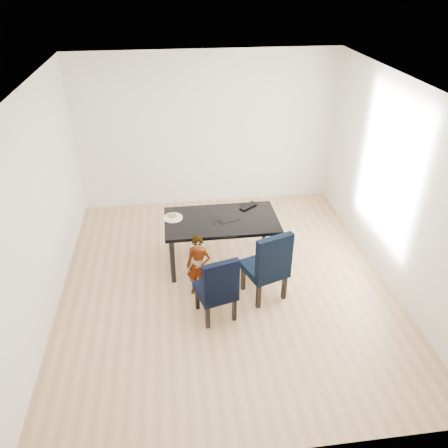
{
  "coord_description": "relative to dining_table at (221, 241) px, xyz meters",
  "views": [
    {
      "loc": [
        -0.65,
        -4.77,
        3.88
      ],
      "look_at": [
        0.0,
        0.2,
        0.85
      ],
      "focal_mm": 35.0,
      "sensor_mm": 36.0,
      "label": 1
    }
  ],
  "objects": [
    {
      "name": "cable_tangle",
      "position": [
        -0.05,
        -0.11,
        0.38
      ],
      "size": [
        0.19,
        0.19,
        0.01
      ],
      "primitive_type": "torus",
      "rotation": [
        0.0,
        0.0,
        0.3
      ],
      "color": "black",
      "rests_on": "dining_table"
    },
    {
      "name": "wall_front",
      "position": [
        0.0,
        -3.0,
        0.98
      ],
      "size": [
        4.5,
        0.01,
        2.7
      ],
      "primitive_type": "cube",
      "color": "white",
      "rests_on": "ground"
    },
    {
      "name": "wall_left",
      "position": [
        -2.25,
        -0.5,
        0.98
      ],
      "size": [
        0.01,
        5.0,
        2.7
      ],
      "primitive_type": "cube",
      "color": "silver",
      "rests_on": "ground"
    },
    {
      "name": "floor",
      "position": [
        0.0,
        -0.5,
        -0.38
      ],
      "size": [
        4.5,
        5.0,
        0.01
      ],
      "primitive_type": "cube",
      "color": "tan",
      "rests_on": "ground"
    },
    {
      "name": "plate",
      "position": [
        -0.68,
        0.12,
        0.38
      ],
      "size": [
        0.35,
        0.35,
        0.02
      ],
      "primitive_type": "cylinder",
      "rotation": [
        0.0,
        0.0,
        -0.33
      ],
      "color": "white",
      "rests_on": "dining_table"
    },
    {
      "name": "wall_back",
      "position": [
        0.0,
        2.0,
        0.98
      ],
      "size": [
        4.5,
        0.01,
        2.7
      ],
      "primitive_type": "cube",
      "color": "white",
      "rests_on": "ground"
    },
    {
      "name": "chair_right",
      "position": [
        0.47,
        -0.78,
        0.14
      ],
      "size": [
        0.64,
        0.65,
        1.03
      ],
      "primitive_type": "cube",
      "rotation": [
        0.0,
        0.0,
        0.33
      ],
      "color": "black",
      "rests_on": "floor"
    },
    {
      "name": "ceiling",
      "position": [
        0.0,
        -0.5,
        2.33
      ],
      "size": [
        4.5,
        5.0,
        0.01
      ],
      "primitive_type": "cube",
      "color": "white",
      "rests_on": "wall_back"
    },
    {
      "name": "sandwich",
      "position": [
        -0.69,
        0.13,
        0.42
      ],
      "size": [
        0.16,
        0.08,
        0.06
      ],
      "primitive_type": "ellipsoid",
      "rotation": [
        0.0,
        0.0,
        -0.09
      ],
      "color": "olive",
      "rests_on": "plate"
    },
    {
      "name": "wall_right",
      "position": [
        2.25,
        -0.5,
        0.98
      ],
      "size": [
        0.01,
        5.0,
        2.7
      ],
      "primitive_type": "cube",
      "color": "silver",
      "rests_on": "ground"
    },
    {
      "name": "laptop",
      "position": [
        0.42,
        0.35,
        0.39
      ],
      "size": [
        0.36,
        0.33,
        0.02
      ],
      "primitive_type": "imported",
      "rotation": [
        0.0,
        0.0,
        3.77
      ],
      "color": "black",
      "rests_on": "dining_table"
    },
    {
      "name": "chair_left",
      "position": [
        -0.21,
        -1.1,
        0.09
      ],
      "size": [
        0.55,
        0.57,
        0.93
      ],
      "primitive_type": "cube",
      "rotation": [
        0.0,
        0.0,
        0.27
      ],
      "color": "black",
      "rests_on": "floor"
    },
    {
      "name": "dining_table",
      "position": [
        0.0,
        0.0,
        0.0
      ],
      "size": [
        1.6,
        0.9,
        0.75
      ],
      "primitive_type": "cube",
      "color": "black",
      "rests_on": "floor"
    },
    {
      "name": "child",
      "position": [
        -0.38,
        -0.65,
        0.07
      ],
      "size": [
        0.37,
        0.3,
        0.89
      ],
      "primitive_type": "imported",
      "rotation": [
        0.0,
        0.0,
        -0.29
      ],
      "color": "orange",
      "rests_on": "floor"
    }
  ]
}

